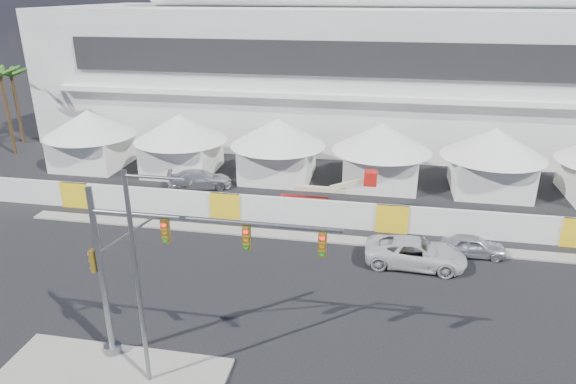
% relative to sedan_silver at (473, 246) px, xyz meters
% --- Properties ---
extents(ground, '(160.00, 160.00, 0.00)m').
position_rel_sedan_silver_xyz_m(ground, '(-11.06, -11.96, -0.68)').
color(ground, black).
rests_on(ground, ground).
extents(median_island, '(10.00, 5.00, 0.15)m').
position_rel_sedan_silver_xyz_m(median_island, '(-17.06, -14.96, -0.61)').
color(median_island, gray).
rests_on(median_island, ground).
extents(stadium, '(80.00, 24.80, 21.98)m').
position_rel_sedan_silver_xyz_m(stadium, '(-2.35, 29.55, 8.77)').
color(stadium, silver).
rests_on(stadium, ground).
extents(tent_row, '(53.40, 8.40, 5.40)m').
position_rel_sedan_silver_xyz_m(tent_row, '(-10.56, 12.04, 2.47)').
color(tent_row, white).
rests_on(tent_row, ground).
extents(hoarding_fence, '(70.00, 0.25, 2.00)m').
position_rel_sedan_silver_xyz_m(hoarding_fence, '(-5.06, 2.54, 0.32)').
color(hoarding_fence, white).
rests_on(hoarding_fence, ground).
extents(palm_cluster, '(10.60, 10.60, 8.55)m').
position_rel_sedan_silver_xyz_m(palm_cluster, '(-44.52, 17.55, 6.20)').
color(palm_cluster, '#47331E').
rests_on(palm_cluster, ground).
extents(sedan_silver, '(1.63, 4.01, 1.36)m').
position_rel_sedan_silver_xyz_m(sedan_silver, '(0.00, 0.00, 0.00)').
color(sedan_silver, silver).
rests_on(sedan_silver, ground).
extents(pickup_curb, '(3.03, 6.18, 1.69)m').
position_rel_sedan_silver_xyz_m(pickup_curb, '(-3.64, -1.93, 0.16)').
color(pickup_curb, silver).
rests_on(pickup_curb, ground).
extents(lot_car_c, '(3.68, 5.71, 1.54)m').
position_rel_sedan_silver_xyz_m(lot_car_c, '(-21.06, 8.24, 0.09)').
color(lot_car_c, silver).
rests_on(lot_car_c, ground).
extents(traffic_mast, '(10.77, 0.79, 8.16)m').
position_rel_sedan_silver_xyz_m(traffic_mast, '(-15.59, -13.01, 3.98)').
color(traffic_mast, gray).
rests_on(traffic_mast, median_island).
extents(streetlight_median, '(2.64, 0.26, 9.53)m').
position_rel_sedan_silver_xyz_m(streetlight_median, '(-15.05, -14.37, 4.94)').
color(streetlight_median, gray).
rests_on(streetlight_median, median_island).
extents(boom_lift, '(7.18, 1.65, 3.66)m').
position_rel_sedan_silver_xyz_m(boom_lift, '(-10.91, 4.58, 0.30)').
color(boom_lift, red).
rests_on(boom_lift, ground).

